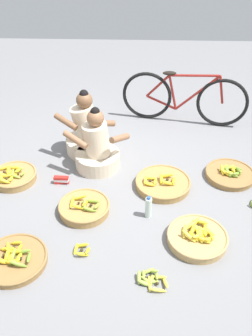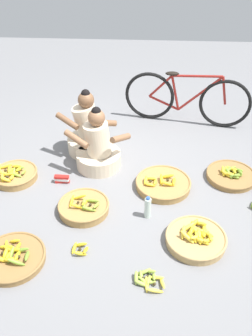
{
  "view_description": "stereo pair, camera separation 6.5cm",
  "coord_description": "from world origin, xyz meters",
  "px_view_note": "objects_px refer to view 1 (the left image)",
  "views": [
    {
      "loc": [
        0.11,
        -3.22,
        2.6
      ],
      "look_at": [
        0.0,
        -0.2,
        0.35
      ],
      "focal_mm": 39.71,
      "sensor_mm": 36.0,
      "label": 1
    },
    {
      "loc": [
        0.18,
        -3.22,
        2.6
      ],
      "look_at": [
        0.0,
        -0.2,
        0.35
      ],
      "focal_mm": 39.71,
      "sensor_mm": 36.0,
      "label": 2
    }
  ],
  "objects_px": {
    "bicycle_leaning": "(184,98)",
    "banana_basket_back_left": "(84,207)",
    "vendor_woman_front": "(97,149)",
    "banana_basket_front_center": "(14,176)",
    "banana_basket_near_bicycle": "(197,237)",
    "water_bottle": "(148,207)",
    "banana_basket_near_vendor": "(230,174)",
    "packet_carton_stack": "(61,180)",
    "loose_bananas_back_center": "(150,279)",
    "loose_bananas_front_left": "(82,250)",
    "banana_basket_back_right": "(163,183)",
    "vendor_woman_behind": "(87,133)",
    "banana_basket_front_right": "(14,259)"
  },
  "relations": [
    {
      "from": "banana_basket_near_vendor",
      "to": "loose_bananas_front_left",
      "type": "bearing_deg",
      "value": -142.89
    },
    {
      "from": "banana_basket_back_right",
      "to": "banana_basket_front_right",
      "type": "bearing_deg",
      "value": -140.61
    },
    {
      "from": "banana_basket_front_center",
      "to": "banana_basket_back_left",
      "type": "xyz_separation_m",
      "value": [
        0.85,
        -0.48,
        -0.0
      ]
    },
    {
      "from": "vendor_woman_behind",
      "to": "bicycle_leaning",
      "type": "height_order",
      "value": "vendor_woman_behind"
    },
    {
      "from": "banana_basket_back_left",
      "to": "loose_bananas_back_center",
      "type": "xyz_separation_m",
      "value": [
        0.65,
        -0.82,
        -0.03
      ]
    },
    {
      "from": "banana_basket_near_bicycle",
      "to": "water_bottle",
      "type": "height_order",
      "value": "water_bottle"
    },
    {
      "from": "water_bottle",
      "to": "packet_carton_stack",
      "type": "relative_size",
      "value": 1.51
    },
    {
      "from": "banana_basket_front_right",
      "to": "water_bottle",
      "type": "distance_m",
      "value": 1.33
    },
    {
      "from": "banana_basket_near_vendor",
      "to": "banana_basket_near_bicycle",
      "type": "xyz_separation_m",
      "value": [
        -0.48,
        -0.99,
        0.01
      ]
    },
    {
      "from": "vendor_woman_front",
      "to": "water_bottle",
      "type": "bearing_deg",
      "value": -54.72
    },
    {
      "from": "banana_basket_back_left",
      "to": "banana_basket_near_bicycle",
      "type": "xyz_separation_m",
      "value": [
        1.09,
        -0.36,
        0.0
      ]
    },
    {
      "from": "vendor_woman_front",
      "to": "vendor_woman_behind",
      "type": "bearing_deg",
      "value": 116.66
    },
    {
      "from": "banana_basket_back_left",
      "to": "loose_bananas_back_center",
      "type": "relative_size",
      "value": 1.94
    },
    {
      "from": "vendor_woman_behind",
      "to": "banana_basket_front_center",
      "type": "relative_size",
      "value": 1.65
    },
    {
      "from": "banana_basket_front_center",
      "to": "banana_basket_front_right",
      "type": "height_order",
      "value": "banana_basket_front_center"
    },
    {
      "from": "banana_basket_back_right",
      "to": "packet_carton_stack",
      "type": "bearing_deg",
      "value": 179.07
    },
    {
      "from": "bicycle_leaning",
      "to": "banana_basket_front_right",
      "type": "xyz_separation_m",
      "value": [
        -1.66,
        -2.55,
        -0.32
      ]
    },
    {
      "from": "banana_basket_near_vendor",
      "to": "banana_basket_near_bicycle",
      "type": "distance_m",
      "value": 1.1
    },
    {
      "from": "banana_basket_front_center",
      "to": "packet_carton_stack",
      "type": "relative_size",
      "value": 3.0
    },
    {
      "from": "banana_basket_back_right",
      "to": "banana_basket_near_bicycle",
      "type": "bearing_deg",
      "value": -70.17
    },
    {
      "from": "banana_basket_near_vendor",
      "to": "banana_basket_front_center",
      "type": "bearing_deg",
      "value": -176.49
    },
    {
      "from": "vendor_woman_front",
      "to": "banana_basket_front_right",
      "type": "xyz_separation_m",
      "value": [
        -0.59,
        -1.45,
        -0.2
      ]
    },
    {
      "from": "vendor_woman_front",
      "to": "banana_basket_front_center",
      "type": "bearing_deg",
      "value": -161.87
    },
    {
      "from": "bicycle_leaning",
      "to": "water_bottle",
      "type": "height_order",
      "value": "bicycle_leaning"
    },
    {
      "from": "banana_basket_front_center",
      "to": "banana_basket_back_right",
      "type": "height_order",
      "value": "banana_basket_front_center"
    },
    {
      "from": "banana_basket_near_vendor",
      "to": "loose_bananas_front_left",
      "type": "distance_m",
      "value": 1.92
    },
    {
      "from": "loose_bananas_back_center",
      "to": "banana_basket_near_bicycle",
      "type": "bearing_deg",
      "value": 46.14
    },
    {
      "from": "vendor_woman_behind",
      "to": "banana_basket_front_right",
      "type": "relative_size",
      "value": 1.43
    },
    {
      "from": "banana_basket_near_vendor",
      "to": "loose_bananas_back_center",
      "type": "bearing_deg",
      "value": -122.51
    },
    {
      "from": "vendor_woman_front",
      "to": "banana_basket_back_left",
      "type": "relative_size",
      "value": 1.48
    },
    {
      "from": "bicycle_leaning",
      "to": "banana_basket_back_left",
      "type": "distance_m",
      "value": 2.22
    },
    {
      "from": "banana_basket_near_bicycle",
      "to": "banana_basket_front_center",
      "type": "bearing_deg",
      "value": 156.56
    },
    {
      "from": "vendor_woman_behind",
      "to": "banana_basket_back_left",
      "type": "relative_size",
      "value": 1.58
    },
    {
      "from": "banana_basket_back_left",
      "to": "packet_carton_stack",
      "type": "height_order",
      "value": "banana_basket_back_left"
    },
    {
      "from": "loose_bananas_back_center",
      "to": "packet_carton_stack",
      "type": "distance_m",
      "value": 1.59
    },
    {
      "from": "vendor_woman_front",
      "to": "banana_basket_front_center",
      "type": "xyz_separation_m",
      "value": [
        -0.91,
        -0.3,
        -0.19
      ]
    },
    {
      "from": "banana_basket_front_center",
      "to": "banana_basket_near_bicycle",
      "type": "distance_m",
      "value": 2.12
    },
    {
      "from": "bicycle_leaning",
      "to": "banana_basket_near_bicycle",
      "type": "relative_size",
      "value": 3.0
    },
    {
      "from": "bicycle_leaning",
      "to": "banana_basket_near_vendor",
      "type": "xyz_separation_m",
      "value": [
        0.44,
        -1.25,
        -0.31
      ]
    },
    {
      "from": "banana_basket_front_center",
      "to": "loose_bananas_back_center",
      "type": "relative_size",
      "value": 1.86
    },
    {
      "from": "vendor_woman_front",
      "to": "banana_basket_front_center",
      "type": "distance_m",
      "value": 0.98
    },
    {
      "from": "banana_basket_front_center",
      "to": "loose_bananas_back_center",
      "type": "bearing_deg",
      "value": -40.73
    },
    {
      "from": "banana_basket_near_vendor",
      "to": "packet_carton_stack",
      "type": "height_order",
      "value": "banana_basket_near_vendor"
    },
    {
      "from": "banana_basket_back_left",
      "to": "loose_bananas_front_left",
      "type": "bearing_deg",
      "value": -84.97
    },
    {
      "from": "vendor_woman_behind",
      "to": "loose_bananas_back_center",
      "type": "relative_size",
      "value": 3.07
    },
    {
      "from": "vendor_woman_front",
      "to": "bicycle_leaning",
      "type": "bearing_deg",
      "value": 45.84
    },
    {
      "from": "banana_basket_front_right",
      "to": "banana_basket_back_right",
      "type": "distance_m",
      "value": 1.72
    },
    {
      "from": "banana_basket_front_center",
      "to": "vendor_woman_behind",
      "type": "bearing_deg",
      "value": 39.1
    },
    {
      "from": "vendor_woman_behind",
      "to": "banana_basket_front_center",
      "type": "distance_m",
      "value": 0.99
    },
    {
      "from": "bicycle_leaning",
      "to": "loose_bananas_front_left",
      "type": "distance_m",
      "value": 2.66
    }
  ]
}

